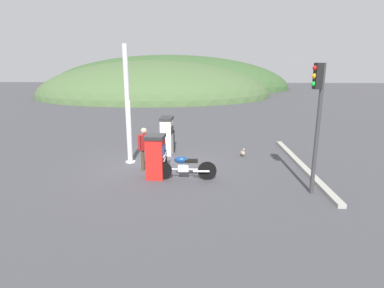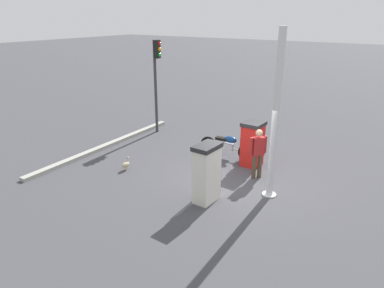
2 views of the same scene
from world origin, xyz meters
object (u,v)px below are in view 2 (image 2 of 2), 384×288
Objects in this scene: fuel_pump_near at (252,144)px; wandering_duck at (126,164)px; canopy_support_pole at (275,120)px; attendant_person at (258,151)px; fuel_pump_far at (207,173)px; roadside_traffic_light at (156,71)px; motorcycle_near_pump at (228,145)px.

fuel_pump_near reaches higher than wandering_duck.
canopy_support_pole is (-1.34, 1.70, 1.45)m from fuel_pump_near.
wandering_duck is at bearing 39.03° from fuel_pump_near.
attendant_person reaches higher than fuel_pump_near.
fuel_pump_far reaches higher than attendant_person.
roadside_traffic_light reaches higher than attendant_person.
canopy_support_pole is at bearing -168.16° from wandering_duck.
attendant_person is 4.32m from wandering_duck.
fuel_pump_near is 0.71× the size of motorcycle_near_pump.
canopy_support_pole reaches higher than wandering_duck.
fuel_pump_far is at bearing 43.31° from canopy_support_pole.
fuel_pump_near is 3.63× the size of wandering_duck.
wandering_duck is at bearing 11.84° from canopy_support_pole.
motorcycle_near_pump is 5.15× the size of wandering_duck.
fuel_pump_far is 1.04× the size of attendant_person.
fuel_pump_far is at bearing 90.00° from fuel_pump_near.
fuel_pump_far is at bearing 140.54° from roadside_traffic_light.
roadside_traffic_light is (5.48, -1.93, 1.73)m from attendant_person.
canopy_support_pole is (-4.62, -0.97, 2.02)m from wandering_duck.
motorcycle_near_pump is at bearing -129.40° from wandering_duck.
fuel_pump_far is 3.93× the size of wandering_duck.
wandering_duck is (3.85, 1.82, -0.71)m from attendant_person.
canopy_support_pole reaches higher than attendant_person.
canopy_support_pole is at bearing 141.60° from motorcycle_near_pump.
fuel_pump_near is at bearing -51.75° from canopy_support_pole.
roadside_traffic_light is at bearing -24.03° from canopy_support_pole.
canopy_support_pole is (-6.26, 2.79, -0.42)m from roadside_traffic_light.
fuel_pump_near is 0.96× the size of attendant_person.
attendant_person is at bearing -104.82° from fuel_pump_far.
attendant_person is at bearing 160.56° from roadside_traffic_light.
wandering_duck is 5.14m from canopy_support_pole.
fuel_pump_near is 5.37m from roadside_traffic_light.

